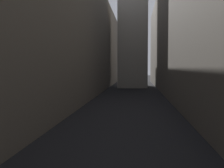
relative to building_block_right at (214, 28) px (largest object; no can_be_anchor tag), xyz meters
The scene contains 3 objects.
ground_plane 16.52m from the building_block_right, behind, with size 264.00×264.00×0.00m, color black.
building_block_left 23.09m from the building_block_right, behind, with size 10.15×108.00×19.63m, color #60594F.
building_block_right is the anchor object (origin of this frame).
Camera 1 is at (1.07, 4.77, 4.71)m, focal length 46.71 mm.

